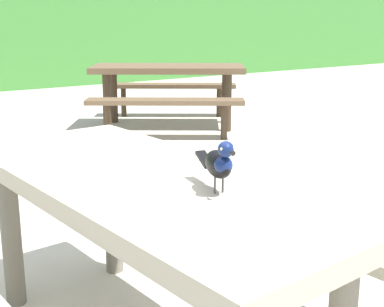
# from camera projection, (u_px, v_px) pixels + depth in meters

# --- Properties ---
(picnic_table_foreground) EXTENTS (1.81, 1.85, 0.74)m
(picnic_table_foreground) POSITION_uv_depth(u_px,v_px,m) (146.00, 221.00, 2.03)
(picnic_table_foreground) COLOR #B2A893
(picnic_table_foreground) RESTS_ON ground
(bird_grackle) EXTENTS (0.11, 0.28, 0.18)m
(bird_grackle) POSITION_uv_depth(u_px,v_px,m) (219.00, 163.00, 1.74)
(bird_grackle) COLOR black
(bird_grackle) RESTS_ON picnic_table_foreground
(picnic_table_mid_left) EXTENTS (2.37, 2.36, 0.74)m
(picnic_table_mid_left) POSITION_uv_depth(u_px,v_px,m) (168.00, 81.00, 6.49)
(picnic_table_mid_left) COLOR brown
(picnic_table_mid_left) RESTS_ON ground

